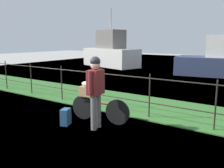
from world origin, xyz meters
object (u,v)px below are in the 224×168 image
wooden_crate (87,91)px  terrier_dog (87,83)px  moored_boat_near (111,53)px  cyclist_person (96,86)px  bicycle_main (99,109)px  backpack_on_paving (66,117)px

wooden_crate → terrier_dog: size_ratio=1.04×
terrier_dog → moored_boat_near: 12.76m
terrier_dog → cyclist_person: bearing=-33.3°
wooden_crate → bicycle_main: bearing=8.8°
bicycle_main → wooden_crate: bearing=-171.2°
bicycle_main → moored_boat_near: (-7.19, 10.71, 0.68)m
bicycle_main → cyclist_person: bearing=-60.6°
wooden_crate → backpack_on_paving: bearing=-105.8°
cyclist_person → moored_boat_near: moored_boat_near is taller
moored_boat_near → backpack_on_paving: bearing=-59.6°
backpack_on_paving → moored_boat_near: bearing=-171.0°
terrier_dog → bicycle_main: bearing=8.8°
backpack_on_paving → moored_boat_near: 13.20m
cyclist_person → wooden_crate: bearing=148.0°
cyclist_person → backpack_on_paving: bearing=-162.7°
terrier_dog → moored_boat_near: (-6.87, 10.76, 0.06)m
cyclist_person → moored_boat_near: (-7.43, 11.13, 0.01)m
backpack_on_paving → terrier_dog: bearing=140.7°
wooden_crate → terrier_dog: 0.20m
terrier_dog → cyclist_person: size_ratio=0.19×
bicycle_main → wooden_crate: (-0.35, -0.05, 0.42)m
bicycle_main → moored_boat_near: size_ratio=0.32×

